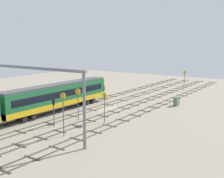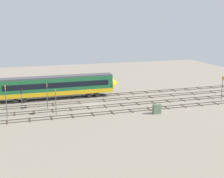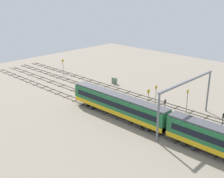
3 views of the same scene
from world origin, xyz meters
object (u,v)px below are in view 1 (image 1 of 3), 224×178
Objects in this scene: speed_sign_mid_trackside at (105,103)px; speed_sign_far_trackside at (78,99)px; overhead_gantry at (29,84)px; signal_light_trackside_departure at (54,108)px; relay_cabinet at (177,101)px; speed_sign_distant_end at (63,109)px; train at (1,109)px; speed_sign_near_foreground at (184,78)px.

speed_sign_far_trackside reaches higher than speed_sign_mid_trackside.
overhead_gantry reaches higher than speed_sign_far_trackside.
relay_cabinet is at bearing -22.32° from signal_light_trackside_departure.
relay_cabinet is (27.83, -9.33, -6.01)m from overhead_gantry.
relay_cabinet is at bearing -25.67° from speed_sign_far_trackside.
overhead_gantry reaches higher than speed_sign_distant_end.
speed_sign_far_trackside is 4.78m from signal_light_trackside_departure.
train is 9.90× the size of speed_sign_near_foreground.
signal_light_trackside_departure is (4.52, 0.24, -4.16)m from overhead_gantry.
speed_sign_near_foreground is 34.80m from speed_sign_mid_trackside.
speed_sign_far_trackside is at bearing -7.60° from signal_light_trackside_departure.
speed_sign_far_trackside is 2.90× the size of relay_cabinet.
speed_sign_distant_end reaches higher than speed_sign_far_trackside.
speed_sign_near_foreground is 2.91× the size of relay_cabinet.
overhead_gantry is at bearing -176.92° from signal_light_trackside_departure.
train reaches higher than relay_cabinet.
signal_light_trackside_departure is (2.54, 4.32, -0.97)m from speed_sign_distant_end.
speed_sign_near_foreground is 1.24× the size of signal_light_trackside_departure.
speed_sign_far_trackside is (9.15, -6.86, 0.70)m from train.
speed_sign_distant_end reaches higher than signal_light_trackside_departure.
speed_sign_mid_trackside is 0.92× the size of speed_sign_far_trackside.
train is at bearing 132.43° from speed_sign_mid_trackside.
speed_sign_near_foreground is 0.87× the size of speed_sign_distant_end.
relay_cabinet is at bearing -29.65° from train.
speed_sign_distant_end reaches higher than speed_sign_mid_trackside.
relay_cabinet is at bearing -18.53° from overhead_gantry.
relay_cabinet is (25.85, -5.25, -2.81)m from speed_sign_distant_end.
overhead_gantry is 4.62× the size of signal_light_trackside_departure.
overhead_gantry is at bearing 161.47° from relay_cabinet.
speed_sign_near_foreground is 43.13m from speed_sign_distant_end.
speed_sign_mid_trackside is at bearing -75.90° from speed_sign_far_trackside.
speed_sign_far_trackside is at bearing 154.33° from relay_cabinet.
speed_sign_distant_end is 5.10m from signal_light_trackside_departure.
train is 8.66× the size of speed_sign_distant_end.
speed_sign_distant_end is at bearing 168.51° from relay_cabinet.
speed_sign_near_foreground is at bearing -6.55° from signal_light_trackside_departure.
signal_light_trackside_departure is (4.45, -6.23, 0.06)m from train.
speed_sign_distant_end is 26.52m from relay_cabinet.
train is 12.23× the size of signal_light_trackside_departure.
speed_sign_mid_trackside is at bearing -47.57° from train.
speed_sign_mid_trackside is (-34.80, -0.31, -0.24)m from speed_sign_near_foreground.
speed_sign_far_trackside is 20.80m from relay_cabinet.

